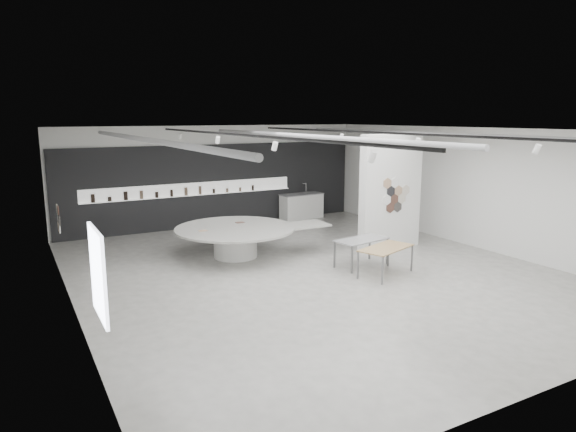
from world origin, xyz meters
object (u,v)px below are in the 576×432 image
display_island (238,237)px  sample_table_wood (386,249)px  sample_table_stone (362,241)px  kitchen_counter (301,206)px  partition_column (391,192)px

display_island → sample_table_wood: display_island is taller
sample_table_wood → sample_table_stone: 0.99m
sample_table_wood → sample_table_stone: sample_table_stone is taller
kitchen_counter → sample_table_wood: bearing=-107.8°
display_island → kitchen_counter: size_ratio=2.48×
partition_column → display_island: partition_column is taller
partition_column → sample_table_wood: size_ratio=2.02×
kitchen_counter → sample_table_stone: bearing=-110.2°
sample_table_stone → kitchen_counter: kitchen_counter is taller
partition_column → sample_table_stone: 2.59m
display_island → kitchen_counter: bearing=43.0°
display_island → sample_table_stone: (2.64, -2.56, 0.12)m
partition_column → sample_table_stone: partition_column is taller
partition_column → sample_table_stone: bearing=-148.8°
sample_table_wood → partition_column: bearing=48.4°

